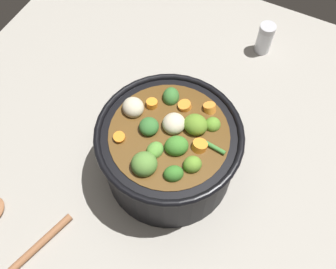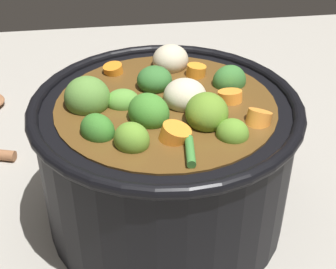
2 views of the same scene
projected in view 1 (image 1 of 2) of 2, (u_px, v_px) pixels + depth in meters
ground_plane at (169, 168)px, 0.79m from camera, size 1.10×1.10×0.00m
cooking_pot at (169, 151)px, 0.72m from camera, size 0.26×0.26×0.17m
wooden_spoon at (2, 230)px, 0.72m from camera, size 0.20×0.19×0.02m
salt_shaker at (265, 38)px, 0.91m from camera, size 0.04×0.04×0.08m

